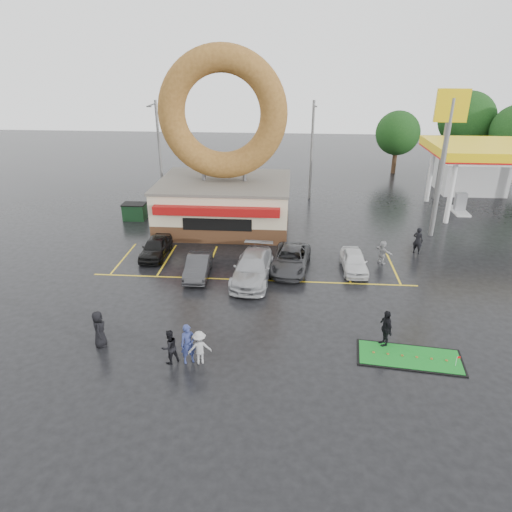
# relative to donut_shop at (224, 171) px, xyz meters

# --- Properties ---
(ground) EXTENTS (120.00, 120.00, 0.00)m
(ground) POSITION_rel_donut_shop_xyz_m (3.00, -12.97, -4.46)
(ground) COLOR black
(ground) RESTS_ON ground
(donut_shop) EXTENTS (10.20, 8.70, 13.50)m
(donut_shop) POSITION_rel_donut_shop_xyz_m (0.00, 0.00, 0.00)
(donut_shop) COLOR #472B19
(donut_shop) RESTS_ON ground
(gas_station) EXTENTS (12.30, 13.65, 5.90)m
(gas_station) POSITION_rel_donut_shop_xyz_m (23.00, 7.97, -0.77)
(gas_station) COLOR silver
(gas_station) RESTS_ON ground
(shell_sign) EXTENTS (2.20, 0.36, 10.60)m
(shell_sign) POSITION_rel_donut_shop_xyz_m (16.00, -0.97, 2.91)
(shell_sign) COLOR slate
(shell_sign) RESTS_ON ground
(streetlight_left) EXTENTS (0.40, 2.21, 9.00)m
(streetlight_left) POSITION_rel_donut_shop_xyz_m (-7.00, 6.95, 0.32)
(streetlight_left) COLOR slate
(streetlight_left) RESTS_ON ground
(streetlight_mid) EXTENTS (0.40, 2.21, 9.00)m
(streetlight_mid) POSITION_rel_donut_shop_xyz_m (7.00, 7.95, 0.32)
(streetlight_mid) COLOR slate
(streetlight_mid) RESTS_ON ground
(streetlight_right) EXTENTS (0.40, 2.21, 9.00)m
(streetlight_right) POSITION_rel_donut_shop_xyz_m (19.00, 8.95, 0.32)
(streetlight_right) COLOR slate
(streetlight_right) RESTS_ON ground
(tree_far_c) EXTENTS (6.30, 6.30, 9.00)m
(tree_far_c) POSITION_rel_donut_shop_xyz_m (25.00, 21.03, 1.37)
(tree_far_c) COLOR #332114
(tree_far_c) RESTS_ON ground
(tree_far_d) EXTENTS (4.90, 4.90, 7.00)m
(tree_far_d) POSITION_rel_donut_shop_xyz_m (17.00, 19.03, 0.07)
(tree_far_d) COLOR #332114
(tree_far_d) RESTS_ON ground
(car_black) EXTENTS (1.64, 3.96, 1.34)m
(car_black) POSITION_rel_donut_shop_xyz_m (-3.87, -6.49, -3.79)
(car_black) COLOR black
(car_black) RESTS_ON ground
(car_dgrey) EXTENTS (1.51, 3.96, 1.29)m
(car_dgrey) POSITION_rel_donut_shop_xyz_m (-0.41, -9.19, -3.82)
(car_dgrey) COLOR #29292B
(car_dgrey) RESTS_ON ground
(car_silver) EXTENTS (2.61, 5.59, 1.58)m
(car_silver) POSITION_rel_donut_shop_xyz_m (3.03, -9.47, -3.68)
(car_silver) COLOR #9B9CA0
(car_silver) RESTS_ON ground
(car_grey) EXTENTS (2.82, 5.14, 1.36)m
(car_grey) POSITION_rel_donut_shop_xyz_m (5.32, -7.80, -3.78)
(car_grey) COLOR #303033
(car_grey) RESTS_ON ground
(car_white) EXTENTS (1.61, 3.80, 1.28)m
(car_white) POSITION_rel_donut_shop_xyz_m (9.36, -7.69, -3.82)
(car_white) COLOR silver
(car_white) RESTS_ON ground
(person_blue) EXTENTS (0.83, 0.73, 1.91)m
(person_blue) POSITION_rel_donut_shop_xyz_m (0.87, -17.90, -3.51)
(person_blue) COLOR navy
(person_blue) RESTS_ON ground
(person_blackjkt) EXTENTS (1.01, 1.00, 1.64)m
(person_blackjkt) POSITION_rel_donut_shop_xyz_m (0.04, -17.98, -3.64)
(person_blackjkt) COLOR black
(person_blackjkt) RESTS_ON ground
(person_hoodie) EXTENTS (1.17, 0.87, 1.62)m
(person_hoodie) POSITION_rel_donut_shop_xyz_m (1.38, -17.92, -3.65)
(person_hoodie) COLOR #979699
(person_hoodie) RESTS_ON ground
(person_bystander) EXTENTS (0.80, 1.02, 1.83)m
(person_bystander) POSITION_rel_donut_shop_xyz_m (-3.59, -16.96, -3.55)
(person_bystander) COLOR black
(person_bystander) RESTS_ON ground
(person_cameraman) EXTENTS (0.69, 1.17, 1.88)m
(person_cameraman) POSITION_rel_donut_shop_xyz_m (9.85, -15.89, -3.53)
(person_cameraman) COLOR black
(person_cameraman) RESTS_ON ground
(person_walker_near) EXTENTS (1.15, 1.47, 1.56)m
(person_walker_near) POSITION_rel_donut_shop_xyz_m (11.36, -6.38, -3.68)
(person_walker_near) COLOR #959598
(person_walker_near) RESTS_ON ground
(person_walker_far) EXTENTS (0.83, 0.77, 1.90)m
(person_walker_far) POSITION_rel_donut_shop_xyz_m (14.06, -4.56, -3.51)
(person_walker_far) COLOR black
(person_walker_far) RESTS_ON ground
(dumpster) EXTENTS (1.80, 1.20, 1.30)m
(dumpster) POSITION_rel_donut_shop_xyz_m (-7.74, 0.83, -3.81)
(dumpster) COLOR #163A1E
(dumpster) RESTS_ON ground
(putting_green) EXTENTS (4.90, 2.55, 0.59)m
(putting_green) POSITION_rel_donut_shop_xyz_m (10.86, -16.83, -4.43)
(putting_green) COLOR black
(putting_green) RESTS_ON ground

